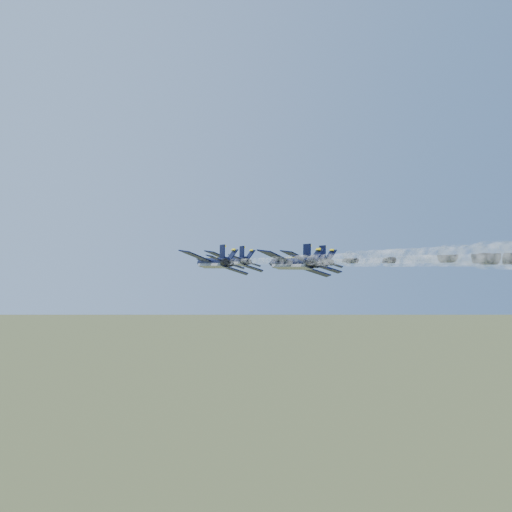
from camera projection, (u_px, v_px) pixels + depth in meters
name	position (u px, v px, depth m)	size (l,w,h in m)	color
jet_lead	(233.00, 261.00, 107.24)	(11.59, 15.60, 4.76)	black
jet_left	(213.00, 263.00, 91.75)	(11.59, 15.60, 4.76)	black
jet_right	(308.00, 262.00, 100.14)	(11.59, 15.60, 4.76)	black
jet_slot	(291.00, 263.00, 84.64)	(11.59, 15.60, 4.76)	black
smoke_trail_lead	(405.00, 267.00, 59.86)	(6.42, 68.56, 2.46)	white
smoke_trail_left	(424.00, 272.00, 44.37)	(6.42, 68.56, 2.46)	white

